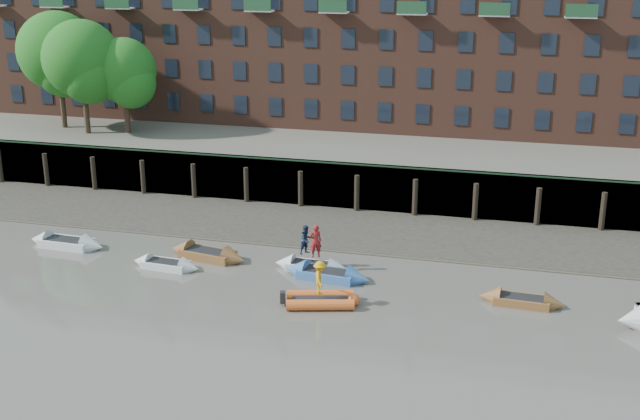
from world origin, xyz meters
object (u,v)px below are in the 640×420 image
(rowboat_1, at_px, (166,265))
(rowboat_0, at_px, (67,243))
(rowboat_3, at_px, (311,266))
(rowboat_4, at_px, (327,274))
(person_rib_crew, at_px, (320,278))
(person_rower_b, at_px, (306,240))
(person_rower_a, at_px, (316,241))
(rowboat_6, at_px, (522,301))
(rowboat_2, at_px, (208,254))
(rib_tender, at_px, (323,300))

(rowboat_1, bearing_deg, rowboat_0, 171.72)
(rowboat_0, relative_size, rowboat_3, 1.17)
(rowboat_4, xyz_separation_m, person_rib_crew, (0.50, -3.44, 1.25))
(rowboat_1, distance_m, person_rower_b, 8.11)
(rowboat_4, bearing_deg, person_rower_a, 139.94)
(rowboat_4, xyz_separation_m, person_rower_a, (-0.90, 0.94, 1.54))
(rowboat_1, distance_m, person_rower_a, 8.65)
(person_rib_crew, bearing_deg, rowboat_6, -91.58)
(rowboat_2, relative_size, rowboat_3, 1.19)
(rowboat_0, xyz_separation_m, rowboat_4, (16.50, -0.79, -0.00))
(rowboat_2, distance_m, rowboat_4, 7.59)
(rowboat_6, height_order, person_rower_a, person_rower_a)
(rowboat_0, xyz_separation_m, rib_tender, (17.14, -4.14, 0.03))
(rowboat_2, distance_m, rib_tender, 9.31)
(rowboat_1, bearing_deg, rowboat_4, 9.16)
(person_rower_a, bearing_deg, person_rib_crew, 81.76)
(rowboat_3, relative_size, rowboat_6, 0.99)
(rib_tender, xyz_separation_m, person_rower_b, (-2.17, 4.65, 1.39))
(rowboat_0, height_order, rowboat_3, rowboat_0)
(rowboat_1, xyz_separation_m, rowboat_6, (19.62, 0.06, 0.01))
(rowboat_0, height_order, person_rib_crew, person_rib_crew)
(person_rib_crew, bearing_deg, rowboat_4, -8.49)
(rowboat_1, bearing_deg, rowboat_3, 16.94)
(rowboat_1, distance_m, rowboat_3, 8.26)
(rowboat_3, xyz_separation_m, person_rower_b, (-0.37, 0.28, 1.45))
(rowboat_6, xyz_separation_m, person_rower_a, (-11.30, 1.70, 1.57))
(rib_tender, bearing_deg, person_rower_a, 94.24)
(rowboat_2, bearing_deg, rowboat_4, 1.37)
(rowboat_0, bearing_deg, rowboat_3, 3.58)
(rowboat_6, bearing_deg, person_rib_crew, -162.03)
(rowboat_2, bearing_deg, rib_tender, -18.80)
(rowboat_3, xyz_separation_m, rib_tender, (1.80, -4.37, 0.06))
(rowboat_3, xyz_separation_m, rowboat_4, (1.16, -1.02, 0.03))
(rowboat_4, relative_size, person_rib_crew, 2.80)
(rowboat_3, distance_m, person_rower_b, 1.53)
(rib_tender, distance_m, person_rib_crew, 1.23)
(rowboat_2, bearing_deg, rowboat_0, -167.17)
(rowboat_0, height_order, person_rower_b, person_rower_b)
(rowboat_3, bearing_deg, rowboat_2, 179.86)
(rowboat_3, height_order, person_rower_a, person_rower_a)
(rib_tender, distance_m, person_rower_a, 4.80)
(person_rower_b, bearing_deg, rowboat_1, 141.06)
(person_rower_b, bearing_deg, person_rower_a, -84.09)
(rowboat_2, height_order, person_rib_crew, person_rib_crew)
(rowboat_2, xyz_separation_m, rowboat_6, (17.90, -1.94, -0.03))
(rowboat_3, xyz_separation_m, person_rib_crew, (1.66, -4.47, 1.28))
(rowboat_4, xyz_separation_m, rowboat_6, (10.40, -0.76, -0.03))
(rowboat_0, relative_size, rowboat_6, 1.16)
(rowboat_3, bearing_deg, person_rower_a, -15.71)
(person_rower_b, bearing_deg, rowboat_4, -94.72)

